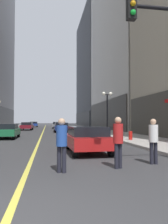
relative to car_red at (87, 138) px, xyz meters
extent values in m
plane|color=#38383A|center=(-2.60, 27.38, -0.72)|extent=(200.00, 200.00, 0.00)
cube|color=#ADA8A0|center=(5.65, 27.38, -0.64)|extent=(4.50, 78.00, 0.15)
cube|color=#E5D64C|center=(-2.60, 27.38, -0.72)|extent=(0.16, 70.00, 0.01)
cube|color=#2C2C2E|center=(-13.20, 52.38, 1.78)|extent=(0.50, 24.70, 5.00)
cube|color=#A8A399|center=(15.68, 26.88, 21.91)|extent=(15.57, 24.00, 45.26)
cube|color=#3A3935|center=(8.00, 26.88, 1.78)|extent=(0.50, 22.80, 5.00)
cube|color=#4C515B|center=(13.71, 52.38, 15.70)|extent=(11.63, 26.00, 32.84)
cube|color=black|center=(8.00, 52.38, 1.25)|extent=(0.50, 24.70, 3.94)
cube|color=#B21919|center=(0.00, 0.06, -0.12)|extent=(2.06, 4.24, 0.55)
cube|color=black|center=(0.01, -0.15, 0.35)|extent=(1.76, 2.40, 0.50)
cylinder|color=black|center=(-0.89, 1.49, -0.40)|extent=(0.24, 0.65, 0.64)
cylinder|color=black|center=(0.78, 1.55, -0.40)|extent=(0.24, 0.65, 0.64)
cylinder|color=black|center=(-0.78, -1.43, -0.40)|extent=(0.24, 0.65, 0.64)
cylinder|color=black|center=(0.88, -1.37, -0.40)|extent=(0.24, 0.65, 0.64)
cube|color=#196038|center=(-5.58, 9.68, -0.12)|extent=(1.95, 4.22, 0.55)
cube|color=black|center=(-5.58, 9.89, 0.35)|extent=(1.71, 2.36, 0.50)
cylinder|color=black|center=(-4.73, 8.20, -0.40)|extent=(0.22, 0.64, 0.64)
cylinder|color=black|center=(-4.73, 11.15, -0.40)|extent=(0.22, 0.64, 0.64)
cylinder|color=black|center=(-6.44, 11.15, -0.40)|extent=(0.22, 0.64, 0.64)
cube|color=#141E4C|center=(-0.11, 20.06, -0.12)|extent=(1.94, 4.79, 0.55)
cube|color=black|center=(-0.10, 19.82, 0.35)|extent=(1.69, 2.69, 0.50)
cylinder|color=black|center=(-0.95, 21.72, -0.40)|extent=(0.23, 0.64, 0.64)
cylinder|color=black|center=(0.70, 21.73, -0.40)|extent=(0.23, 0.64, 0.64)
cylinder|color=black|center=(-0.91, 18.38, -0.40)|extent=(0.23, 0.64, 0.64)
cylinder|color=black|center=(0.74, 18.40, -0.40)|extent=(0.23, 0.64, 0.64)
cube|color=maroon|center=(-5.40, 27.40, -0.12)|extent=(1.94, 4.78, 0.55)
cube|color=black|center=(-5.39, 27.64, 0.35)|extent=(1.68, 2.69, 0.50)
cylinder|color=black|center=(-4.63, 25.73, -0.40)|extent=(0.23, 0.64, 0.64)
cylinder|color=black|center=(-6.23, 25.76, -0.40)|extent=(0.23, 0.64, 0.64)
cylinder|color=black|center=(-4.56, 29.05, -0.40)|extent=(0.23, 0.64, 0.64)
cylinder|color=black|center=(-6.16, 29.08, -0.40)|extent=(0.23, 0.64, 0.64)
cube|color=slate|center=(-0.04, 34.67, -0.12)|extent=(2.11, 4.85, 0.55)
cube|color=black|center=(-0.05, 34.43, 0.35)|extent=(1.79, 2.74, 0.50)
cylinder|color=black|center=(-0.80, 36.37, -0.40)|extent=(0.25, 0.65, 0.64)
cylinder|color=black|center=(0.87, 36.30, -0.40)|extent=(0.25, 0.65, 0.64)
cylinder|color=black|center=(-0.94, 33.03, -0.40)|extent=(0.25, 0.65, 0.64)
cylinder|color=black|center=(0.73, 32.96, -0.40)|extent=(0.25, 0.65, 0.64)
cube|color=navy|center=(-5.34, 44.80, -0.12)|extent=(1.96, 4.40, 0.55)
cube|color=black|center=(-5.34, 45.02, 0.35)|extent=(1.71, 2.47, 0.50)
cylinder|color=black|center=(-4.49, 43.28, -0.40)|extent=(0.23, 0.64, 0.64)
cylinder|color=black|center=(-6.16, 43.26, -0.40)|extent=(0.23, 0.64, 0.64)
cylinder|color=black|center=(-4.51, 46.34, -0.40)|extent=(0.23, 0.64, 0.64)
cylinder|color=black|center=(-6.19, 46.33, -0.40)|extent=(0.23, 0.64, 0.64)
cylinder|color=black|center=(0.34, -3.86, -0.30)|extent=(0.14, 0.14, 0.85)
cylinder|color=black|center=(0.48, -3.80, -0.30)|extent=(0.14, 0.14, 0.85)
cylinder|color=#B21E1E|center=(0.41, -3.83, 0.46)|extent=(0.45, 0.45, 0.67)
sphere|color=tan|center=(0.41, -3.83, 0.91)|extent=(0.23, 0.23, 0.23)
cylinder|color=black|center=(2.03, -3.33, -0.31)|extent=(0.14, 0.14, 0.82)
cylinder|color=black|center=(1.87, -3.32, -0.31)|extent=(0.14, 0.14, 0.82)
cylinder|color=silver|center=(1.95, -3.33, 0.42)|extent=(0.35, 0.35, 0.65)
sphere|color=tan|center=(1.95, -3.33, 0.85)|extent=(0.22, 0.22, 0.22)
cylinder|color=black|center=(-1.45, -4.16, -0.31)|extent=(0.14, 0.14, 0.82)
cylinder|color=black|center=(-1.59, -4.10, -0.31)|extent=(0.14, 0.14, 0.82)
cylinder|color=#234799|center=(-1.52, -4.13, 0.43)|extent=(0.44, 0.44, 0.65)
sphere|color=tan|center=(-1.52, -4.13, 0.86)|extent=(0.22, 0.22, 0.22)
cube|color=black|center=(0.60, -4.66, 4.48)|extent=(0.28, 0.24, 0.90)
sphere|color=orange|center=(0.60, -4.80, 4.48)|extent=(0.17, 0.17, 0.17)
sphere|color=green|center=(0.60, -4.80, 4.20)|extent=(0.17, 0.17, 0.17)
sphere|color=white|center=(-8.65, 21.55, 3.53)|extent=(0.36, 0.36, 0.36)
cylinder|color=black|center=(3.80, 9.95, 1.38)|extent=(0.14, 0.14, 4.20)
cylinder|color=black|center=(3.80, 9.95, 3.43)|extent=(0.80, 0.06, 0.06)
sphere|color=white|center=(3.45, 9.95, 3.53)|extent=(0.36, 0.36, 0.36)
sphere|color=white|center=(4.15, 9.95, 3.53)|extent=(0.36, 0.36, 0.36)
cylinder|color=red|center=(4.30, 5.09, -0.32)|extent=(0.28, 0.28, 0.80)
camera|label=1|loc=(-1.96, -11.11, 0.91)|focal=35.64mm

